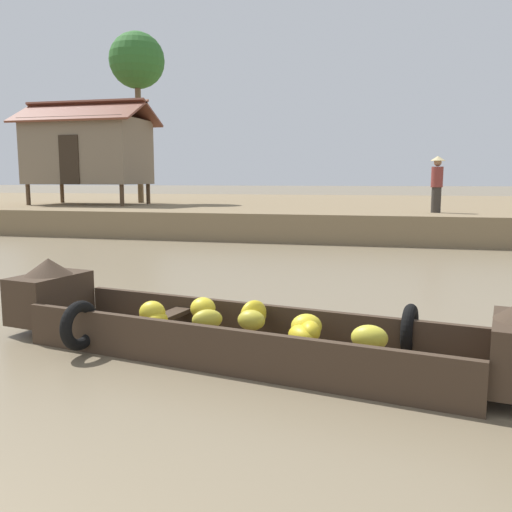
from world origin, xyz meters
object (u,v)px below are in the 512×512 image
at_px(banana_boat, 243,330).
at_px(vendor_person, 437,181).
at_px(stilt_house_left, 88,150).
at_px(palm_tree_near, 137,62).

xyz_separation_m(banana_boat, vendor_person, (2.72, 11.82, 1.47)).
height_order(stilt_house_left, palm_tree_near, palm_tree_near).
height_order(banana_boat, palm_tree_near, palm_tree_near).
distance_m(stilt_house_left, vendor_person, 13.17).
bearing_deg(vendor_person, banana_boat, -102.94).
xyz_separation_m(banana_boat, palm_tree_near, (-8.89, 16.16, 6.28)).
distance_m(stilt_house_left, palm_tree_near, 4.28).
relative_size(palm_tree_near, vendor_person, 4.18).
bearing_deg(vendor_person, stilt_house_left, 169.24).
relative_size(banana_boat, palm_tree_near, 0.84).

